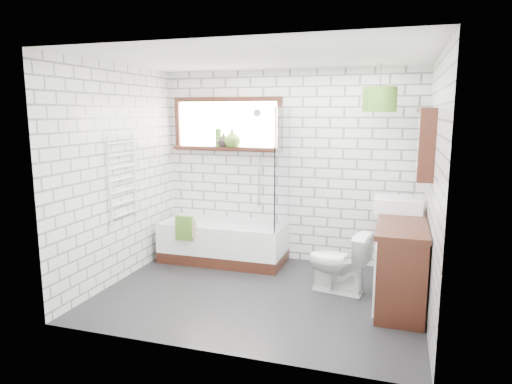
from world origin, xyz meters
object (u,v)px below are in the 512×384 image
(vanity, at_px, (401,260))
(pendant, at_px, (380,99))
(bathtub, at_px, (224,242))
(toilet, at_px, (338,262))
(basin, at_px, (398,204))

(vanity, distance_m, pendant, 1.78)
(bathtub, distance_m, toilet, 1.71)
(basin, bearing_deg, vanity, -82.10)
(bathtub, relative_size, toilet, 2.37)
(bathtub, xyz_separation_m, vanity, (2.24, -0.62, 0.17))
(toilet, bearing_deg, vanity, 99.80)
(basin, height_order, pendant, pendant)
(basin, bearing_deg, bathtub, 175.09)
(bathtub, height_order, toilet, toilet)
(bathtub, height_order, pendant, pendant)
(bathtub, xyz_separation_m, pendant, (1.93, -0.10, 1.84))
(bathtub, xyz_separation_m, basin, (2.18, -0.19, 0.68))
(vanity, xyz_separation_m, pendant, (-0.32, 0.52, 1.67))
(bathtub, bearing_deg, pendant, -2.98)
(bathtub, relative_size, pendant, 4.34)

